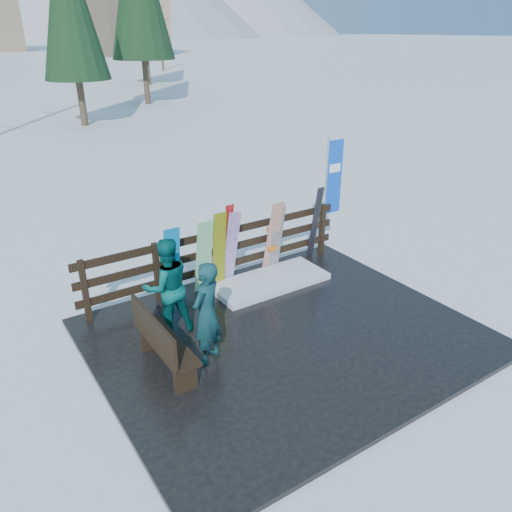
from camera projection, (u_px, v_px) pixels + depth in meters
ground at (286, 338)px, 8.31m from camera, size 700.00×700.00×0.00m
deck at (286, 336)px, 8.29m from camera, size 6.00×5.00×0.08m
fence at (219, 252)px, 9.67m from camera, size 5.60×0.10×1.15m
snow_patch at (270, 281)px, 9.86m from camera, size 2.31×1.00×0.12m
bench at (161, 341)px, 7.18m from camera, size 0.41×1.50×0.97m
snowboard_0 at (172, 266)px, 8.92m from camera, size 0.30×0.22×1.49m
snowboard_1 at (204, 257)px, 9.24m from camera, size 0.31×0.31×1.51m
snowboard_2 at (219, 251)px, 9.39m from camera, size 0.27×0.20×1.59m
snowboard_3 at (231, 248)px, 9.52m from camera, size 0.25×0.39×1.58m
snowboard_4 at (276, 239)px, 10.07m from camera, size 0.27×0.27×1.46m
snowboard_5 at (273, 238)px, 10.01m from camera, size 0.27×0.39×1.57m
ski_pair_a at (227, 245)px, 9.53m from camera, size 0.16×0.33×1.69m
ski_pair_b at (315, 223)px, 10.62m from camera, size 0.17×0.30×1.66m
rental_flag at (332, 182)px, 10.74m from camera, size 0.45×0.04×2.60m
person_front at (206, 314)px, 7.29m from camera, size 0.71×0.63×1.63m
person_back at (167, 287)px, 8.02m from camera, size 0.86×0.69×1.66m
trees at (7, 20)px, 45.60m from camera, size 41.90×68.95×12.61m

